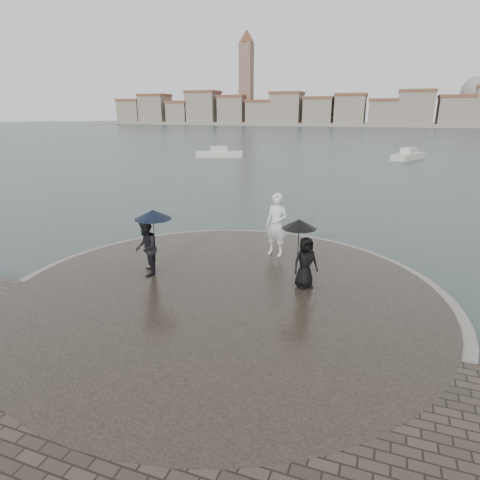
% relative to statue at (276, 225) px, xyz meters
% --- Properties ---
extents(ground, '(400.00, 400.00, 0.00)m').
position_rel_statue_xyz_m(ground, '(-0.58, -6.86, -1.45)').
color(ground, '#2B3835').
rests_on(ground, ground).
extents(kerb_ring, '(12.50, 12.50, 0.32)m').
position_rel_statue_xyz_m(kerb_ring, '(-0.58, -3.36, -1.29)').
color(kerb_ring, gray).
rests_on(kerb_ring, ground).
extents(quay_tip, '(11.90, 11.90, 0.36)m').
position_rel_statue_xyz_m(quay_tip, '(-0.58, -3.36, -1.27)').
color(quay_tip, '#2D261E').
rests_on(quay_tip, ground).
extents(statue, '(0.89, 0.69, 2.18)m').
position_rel_statue_xyz_m(statue, '(0.00, 0.00, 0.00)').
color(statue, white).
rests_on(statue, quay_tip).
extents(visitor_left, '(1.30, 1.19, 2.04)m').
position_rel_statue_xyz_m(visitor_left, '(-3.15, -3.07, 0.06)').
color(visitor_left, black).
rests_on(visitor_left, quay_tip).
extents(visitor_right, '(1.18, 1.01, 1.95)m').
position_rel_statue_xyz_m(visitor_right, '(1.41, -2.32, 0.02)').
color(visitor_right, black).
rests_on(visitor_right, quay_tip).
extents(far_skyline, '(260.00, 20.00, 37.00)m').
position_rel_statue_xyz_m(far_skyline, '(-6.87, 153.85, 4.16)').
color(far_skyline, gray).
rests_on(far_skyline, ground).
extents(boats, '(25.87, 9.91, 1.50)m').
position_rel_statue_xyz_m(boats, '(-5.16, 34.61, -1.07)').
color(boats, beige).
rests_on(boats, ground).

